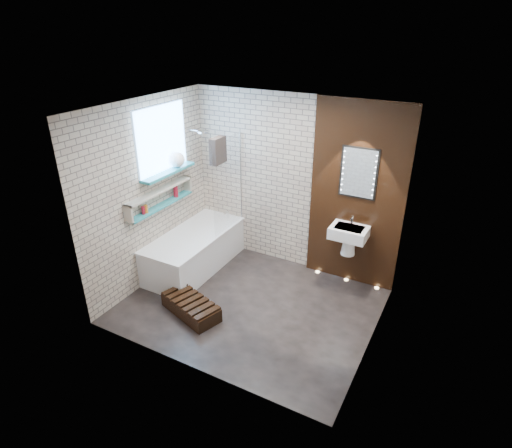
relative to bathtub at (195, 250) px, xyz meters
The scene contains 15 objects.
ground 1.34m from the bathtub, 20.18° to the right, with size 3.20×3.20×0.00m, color black.
room_shell 1.65m from the bathtub, 20.18° to the right, with size 3.24×3.20×2.60m.
walnut_panel 2.53m from the bathtub, 20.65° to the left, with size 1.30×0.06×2.60m, color black.
clerestory_window 1.65m from the bathtub, 163.78° to the right, with size 0.18×1.00×0.94m.
display_niche 1.00m from the bathtub, 135.46° to the right, with size 0.14×1.30×0.26m.
bathtub is the anchor object (origin of this frame).
bath_screen 1.14m from the bathtub, 51.10° to the left, with size 0.01×0.78×1.40m, color white.
towel 1.61m from the bathtub, 30.97° to the left, with size 0.11×0.28×0.37m, color black.
shower_head 1.78m from the bathtub, 98.54° to the left, with size 0.18×0.18×0.02m, color silver.
washbasin 2.32m from the bathtub, 16.01° to the left, with size 0.50×0.36×0.58m.
led_mirror 2.68m from the bathtub, 19.78° to the left, with size 0.50×0.02×0.70m.
walnut_step 1.17m from the bathtub, 57.34° to the right, with size 0.83×0.37×0.19m, color black.
niche_bottles 0.97m from the bathtub, 140.60° to the right, with size 0.07×0.76×0.17m.
sill_vases 1.40m from the bathtub, 161.14° to the left, with size 0.22×0.22×0.22m.
floor_uplights 2.32m from the bathtub, 19.02° to the left, with size 0.96×0.06×0.01m.
Camera 1 is at (2.28, -4.08, 3.49)m, focal length 29.80 mm.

